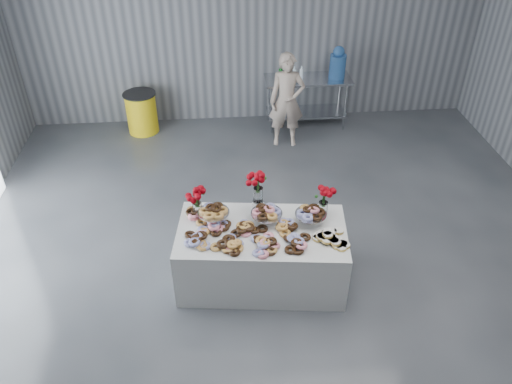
# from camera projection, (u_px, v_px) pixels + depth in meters

# --- Properties ---
(ground) EXTENTS (9.00, 9.00, 0.00)m
(ground) POSITION_uv_depth(u_px,v_px,m) (283.00, 294.00, 5.81)
(ground) COLOR #33353A
(ground) RESTS_ON ground
(room_walls) EXTENTS (8.04, 9.04, 4.02)m
(room_walls) POSITION_uv_depth(u_px,v_px,m) (260.00, 79.00, 4.30)
(room_walls) COLOR slate
(room_walls) RESTS_ON ground
(display_table) EXTENTS (2.00, 1.21, 0.75)m
(display_table) POSITION_uv_depth(u_px,v_px,m) (262.00, 255.00, 5.80)
(display_table) COLOR silver
(display_table) RESTS_ON ground
(prep_table) EXTENTS (1.50, 0.60, 0.90)m
(prep_table) POSITION_uv_depth(u_px,v_px,m) (307.00, 93.00, 8.82)
(prep_table) COLOR silver
(prep_table) RESTS_ON ground
(donut_mounds) EXTENTS (1.89, 1.00, 0.09)m
(donut_mounds) POSITION_uv_depth(u_px,v_px,m) (262.00, 230.00, 5.51)
(donut_mounds) COLOR #D58E4E
(donut_mounds) RESTS_ON display_table
(cake_stand_left) EXTENTS (0.36, 0.36, 0.17)m
(cake_stand_left) POSITION_uv_depth(u_px,v_px,m) (214.00, 211.00, 5.63)
(cake_stand_left) COLOR silver
(cake_stand_left) RESTS_ON display_table
(cake_stand_mid) EXTENTS (0.36, 0.36, 0.17)m
(cake_stand_mid) POSITION_uv_depth(u_px,v_px,m) (267.00, 212.00, 5.62)
(cake_stand_mid) COLOR silver
(cake_stand_mid) RESTS_ON display_table
(cake_stand_right) EXTENTS (0.36, 0.36, 0.17)m
(cake_stand_right) POSITION_uv_depth(u_px,v_px,m) (311.00, 213.00, 5.60)
(cake_stand_right) COLOR silver
(cake_stand_right) RESTS_ON display_table
(danish_pile) EXTENTS (0.48, 0.48, 0.11)m
(danish_pile) POSITION_uv_depth(u_px,v_px,m) (331.00, 237.00, 5.41)
(danish_pile) COLOR white
(danish_pile) RESTS_ON display_table
(bouquet_left) EXTENTS (0.26, 0.26, 0.42)m
(bouquet_left) POSITION_uv_depth(u_px,v_px,m) (196.00, 194.00, 5.63)
(bouquet_left) COLOR white
(bouquet_left) RESTS_ON display_table
(bouquet_right) EXTENTS (0.26, 0.26, 0.42)m
(bouquet_right) POSITION_uv_depth(u_px,v_px,m) (324.00, 194.00, 5.63)
(bouquet_right) COLOR white
(bouquet_right) RESTS_ON display_table
(bouquet_center) EXTENTS (0.26, 0.26, 0.57)m
(bouquet_center) POSITION_uv_depth(u_px,v_px,m) (258.00, 184.00, 5.64)
(bouquet_center) COLOR silver
(bouquet_center) RESTS_ON display_table
(water_jug) EXTENTS (0.28, 0.28, 0.55)m
(water_jug) POSITION_uv_depth(u_px,v_px,m) (338.00, 64.00, 8.55)
(water_jug) COLOR #3A77C7
(water_jug) RESTS_ON prep_table
(drink_bottles) EXTENTS (0.54, 0.08, 0.27)m
(drink_bottles) POSITION_uv_depth(u_px,v_px,m) (291.00, 74.00, 8.48)
(drink_bottles) COLOR #268C33
(drink_bottles) RESTS_ON prep_table
(person) EXTENTS (0.61, 0.42, 1.59)m
(person) POSITION_uv_depth(u_px,v_px,m) (287.00, 101.00, 8.17)
(person) COLOR #CC8C93
(person) RESTS_ON ground
(trash_barrel) EXTENTS (0.57, 0.57, 0.73)m
(trash_barrel) POSITION_uv_depth(u_px,v_px,m) (142.00, 113.00, 8.77)
(trash_barrel) COLOR yellow
(trash_barrel) RESTS_ON ground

